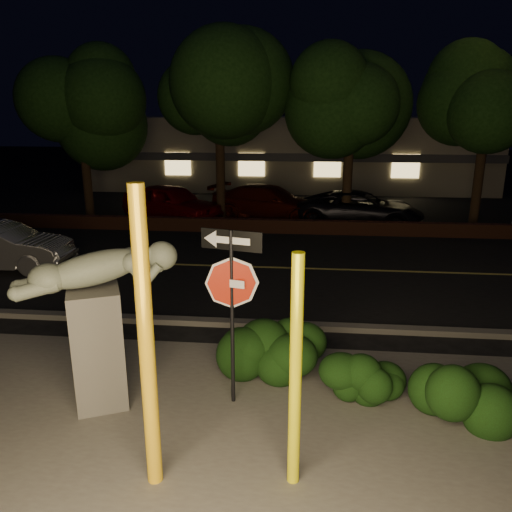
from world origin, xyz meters
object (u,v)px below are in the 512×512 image
Objects in this scene: yellow_pole_left at (147,345)px; parked_car_dark at (360,208)px; yellow_pole_right at (295,375)px; signpost at (232,283)px; sculpture at (98,310)px; parked_car_red at (172,203)px; parked_car_darkred at (269,203)px.

yellow_pole_left reaches higher than parked_car_dark.
yellow_pole_right is 1.06× the size of signpost.
yellow_pole_right is at bearing -49.88° from sculpture.
sculpture is at bearing -141.38° from parked_car_red.
parked_car_darkred is at bearing -52.88° from parked_car_red.
parked_car_red reaches higher than parked_car_dark.
yellow_pole_left is 1.46× the size of sculpture.
yellow_pole_right is 15.52m from parked_car_red.
parked_car_darkred is at bearing 88.36° from parked_car_dark.
yellow_pole_left is at bearing -174.55° from yellow_pole_right.
yellow_pole_left is 1.33× the size of signpost.
sculpture is 0.52× the size of parked_car_dark.
parked_car_darkred is at bearing 89.16° from yellow_pole_left.
yellow_pole_left is at bearing 174.66° from parked_car_dark.
parked_car_dark is (2.17, 14.47, -0.78)m from yellow_pole_right.
yellow_pole_right is 0.66× the size of parked_car_red.
sculpture is at bearing -170.10° from parked_car_darkred.
parked_car_darkred is (-1.44, 15.17, -0.74)m from yellow_pole_right.
parked_car_darkred is 1.01× the size of parked_car_dark.
sculpture reaches higher than parked_car_darkred.
parked_car_red is 7.56m from parked_car_dark.
parked_car_red is at bearing 76.57° from sculpture.
yellow_pole_right is 15.26m from parked_car_darkred.
parked_car_dark is at bearing 90.40° from signpost.
parked_car_red is 0.91× the size of parked_car_dark.
yellow_pole_left is at bearing -164.82° from parked_car_darkred.
yellow_pole_right reaches higher than parked_car_red.
yellow_pole_left is 15.17m from parked_car_dark.
signpost is 13.69m from parked_car_red.
yellow_pole_left is at bearing -137.82° from parked_car_red.
yellow_pole_left is 15.19m from parked_car_red.
yellow_pole_left reaches higher than signpost.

